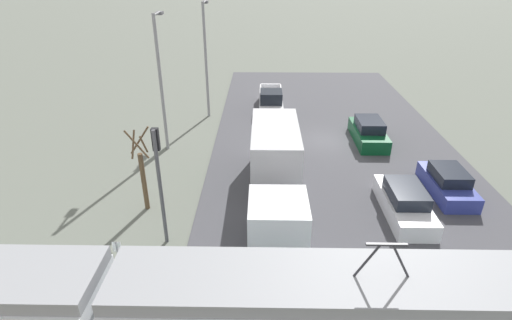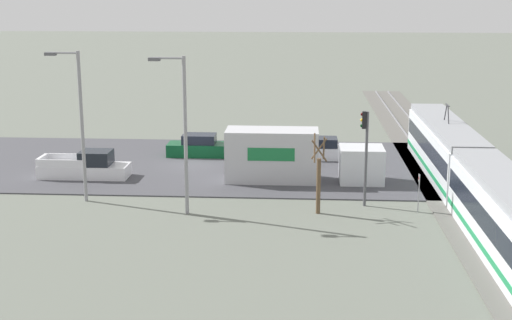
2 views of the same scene
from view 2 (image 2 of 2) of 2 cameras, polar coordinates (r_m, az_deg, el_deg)
name	(u,v)px [view 2 (image 2 of 2)]	position (r m, az deg, el deg)	size (l,w,h in m)	color
ground_plane	(194,165)	(50.02, -5.01, -0.38)	(320.00, 320.00, 0.00)	#60665B
road_surface	(194,164)	(50.02, -5.01, -0.33)	(16.07, 37.00, 0.08)	#424247
rail_bed	(439,168)	(50.34, 14.45, -0.61)	(75.61, 4.40, 0.22)	#5B5954
light_rail_tram	(472,179)	(41.17, 16.89, -1.44)	(30.86, 2.60, 4.57)	white
box_truck	(294,157)	(45.13, 3.02, 0.22)	(2.55, 9.93, 3.29)	silver
pickup_truck	(86,167)	(47.40, -13.43, -0.56)	(1.91, 5.77, 1.76)	silver
sedan_car_0	(292,142)	(54.33, 2.90, 1.49)	(1.81, 4.23, 1.41)	navy
sedan_car_1	(199,147)	(52.27, -4.56, 1.06)	(1.89, 4.60, 1.59)	#0C4723
sedan_car_2	(320,150)	(51.47, 5.12, 0.82)	(1.87, 4.75, 1.51)	silver
traffic_light_pole	(365,146)	(40.04, 8.73, 1.15)	(0.28, 0.47, 5.41)	#47474C
street_tree	(319,178)	(38.72, 5.03, -1.45)	(1.05, 0.87, 4.39)	brown
street_lamp_near_crossing	(182,125)	(38.10, -5.97, 2.80)	(0.36, 1.95, 8.58)	gray
street_lamp_mid_block	(78,117)	(41.48, -14.04, 3.39)	(0.36, 1.95, 8.65)	gray
no_parking_sign	(419,189)	(39.92, 12.89, -2.28)	(0.32, 0.08, 2.17)	gray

